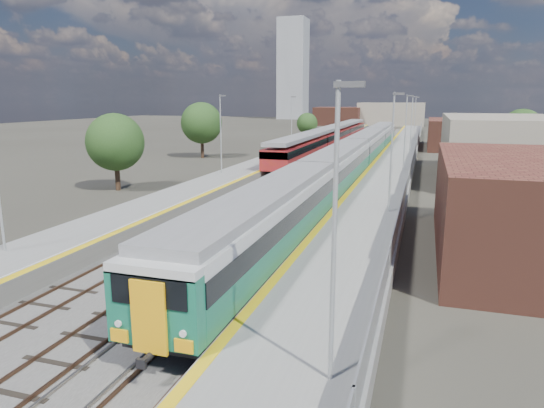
% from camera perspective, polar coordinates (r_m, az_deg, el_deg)
% --- Properties ---
extents(ground, '(320.00, 320.00, 0.00)m').
position_cam_1_polar(ground, '(60.38, 9.18, 4.38)').
color(ground, '#47443A').
rests_on(ground, ground).
extents(ballast_bed, '(10.50, 155.00, 0.06)m').
position_cam_1_polar(ballast_bed, '(63.18, 7.49, 4.80)').
color(ballast_bed, '#565451').
rests_on(ballast_bed, ground).
extents(tracks, '(8.96, 160.00, 0.17)m').
position_cam_1_polar(tracks, '(64.71, 8.28, 5.02)').
color(tracks, '#4C3323').
rests_on(tracks, ground).
extents(platform_right, '(4.70, 155.00, 8.52)m').
position_cam_1_polar(platform_right, '(62.26, 14.36, 4.88)').
color(platform_right, slate).
rests_on(platform_right, ground).
extents(platform_left, '(4.30, 155.00, 8.52)m').
position_cam_1_polar(platform_left, '(64.62, 1.53, 5.50)').
color(platform_left, slate).
rests_on(platform_left, ground).
extents(buildings, '(72.00, 185.50, 40.00)m').
position_cam_1_polar(buildings, '(150.23, 7.42, 13.13)').
color(buildings, brown).
rests_on(buildings, ground).
extents(green_train, '(2.98, 82.92, 3.28)m').
position_cam_1_polar(green_train, '(53.25, 9.79, 5.82)').
color(green_train, black).
rests_on(green_train, ground).
extents(red_train, '(2.98, 60.43, 3.76)m').
position_cam_1_polar(red_train, '(76.87, 6.93, 7.77)').
color(red_train, black).
rests_on(red_train, ground).
extents(tree_a, '(5.10, 5.10, 6.91)m').
position_cam_1_polar(tree_a, '(45.53, -17.97, 6.93)').
color(tree_a, '#382619').
rests_on(tree_a, ground).
extents(tree_b, '(5.68, 5.68, 7.70)m').
position_cam_1_polar(tree_b, '(68.77, -8.29, 9.41)').
color(tree_b, '#382619').
rests_on(tree_b, ground).
extents(tree_c, '(4.06, 4.06, 5.51)m').
position_cam_1_polar(tree_c, '(96.12, 4.15, 9.44)').
color(tree_c, '#382619').
rests_on(tree_c, ground).
extents(tree_d, '(5.12, 5.12, 6.93)m').
position_cam_1_polar(tree_d, '(69.30, 27.28, 7.81)').
color(tree_d, '#382619').
rests_on(tree_d, ground).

